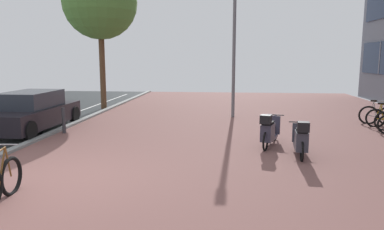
% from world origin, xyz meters
% --- Properties ---
extents(ground, '(21.00, 40.00, 0.13)m').
position_xyz_m(ground, '(1.43, 0.00, -0.02)').
color(ground, '#222627').
extents(bicycle_rack_07, '(1.42, 0.48, 1.02)m').
position_xyz_m(bicycle_rack_07, '(9.33, 7.54, 0.35)').
color(bicycle_rack_07, black).
rests_on(bicycle_rack_07, ground).
extents(scooter_near, '(0.85, 1.81, 1.03)m').
position_xyz_m(scooter_near, '(4.70, 3.45, 0.46)').
color(scooter_near, black).
rests_on(scooter_near, ground).
extents(scooter_mid, '(0.54, 1.77, 1.02)m').
position_xyz_m(scooter_mid, '(5.40, 2.48, 0.46)').
color(scooter_mid, black).
rests_on(scooter_mid, ground).
extents(parked_car_near, '(1.86, 4.34, 1.38)m').
position_xyz_m(parked_car_near, '(-3.42, 5.19, 0.64)').
color(parked_car_near, black).
rests_on(parked_car_near, ground).
extents(lamp_post, '(0.20, 0.52, 5.55)m').
position_xyz_m(lamp_post, '(3.75, 8.71, 3.09)').
color(lamp_post, slate).
rests_on(lamp_post, ground).
extents(street_tree, '(3.60, 3.60, 7.03)m').
position_xyz_m(street_tree, '(-2.72, 10.68, 5.21)').
color(street_tree, brown).
rests_on(street_tree, ground).
extents(bollard_far, '(0.12, 0.12, 0.88)m').
position_xyz_m(bollard_far, '(-2.05, 4.75, 0.44)').
color(bollard_far, '#38383D').
rests_on(bollard_far, ground).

